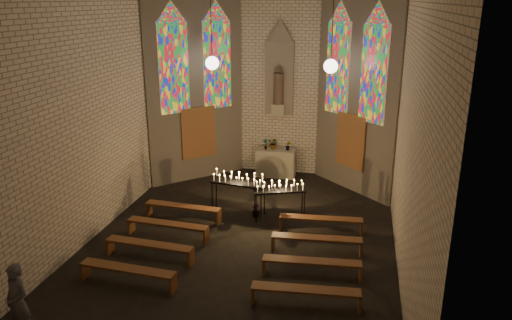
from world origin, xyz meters
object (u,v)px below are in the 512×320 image
at_px(visitor, 18,302).
at_px(aisle_flower_pot, 256,210).
at_px(votive_stand_left, 238,180).
at_px(votive_stand_right, 280,188).
at_px(altar, 276,163).

bearing_deg(visitor, aisle_flower_pot, 82.82).
bearing_deg(votive_stand_left, votive_stand_right, 2.02).
bearing_deg(votive_stand_left, altar, 89.10).
distance_m(altar, votive_stand_right, 3.75).
xyz_separation_m(aisle_flower_pot, votive_stand_right, (0.71, 0.00, 0.76)).
bearing_deg(visitor, votive_stand_left, 87.44).
distance_m(votive_stand_left, visitor, 7.01).
bearing_deg(aisle_flower_pot, votive_stand_right, 0.04).
distance_m(votive_stand_left, votive_stand_right, 1.29).
height_order(votive_stand_right, visitor, visitor).
xyz_separation_m(aisle_flower_pot, votive_stand_left, (-0.57, 0.13, 0.85)).
bearing_deg(altar, aisle_flower_pot, -89.52).
bearing_deg(votive_stand_right, votive_stand_left, 154.16).
xyz_separation_m(altar, votive_stand_right, (0.74, -3.64, 0.46)).
bearing_deg(aisle_flower_pot, altar, 90.48).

